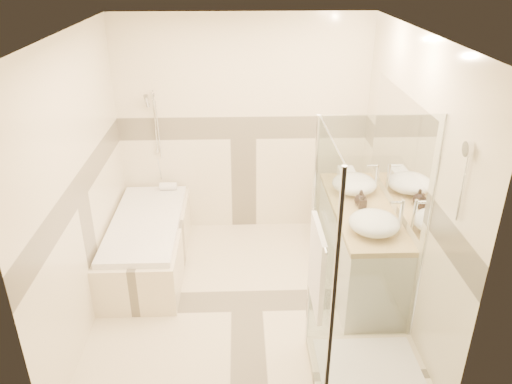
{
  "coord_description": "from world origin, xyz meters",
  "views": [
    {
      "loc": [
        -0.05,
        -3.88,
        3.05
      ],
      "look_at": [
        0.1,
        0.25,
        1.05
      ],
      "focal_mm": 35.0,
      "sensor_mm": 36.0,
      "label": 1
    }
  ],
  "objects_px": {
    "vessel_sink_near": "(354,184)",
    "vessel_sink_far": "(374,223)",
    "shower_enclosure": "(359,326)",
    "amenity_bottle_a": "(363,202)",
    "amenity_bottle_b": "(361,198)",
    "bathtub": "(148,241)",
    "vanity": "(359,245)"
  },
  "relations": [
    {
      "from": "vessel_sink_near",
      "to": "vessel_sink_far",
      "type": "distance_m",
      "value": 0.8
    },
    {
      "from": "vessel_sink_near",
      "to": "vessel_sink_far",
      "type": "bearing_deg",
      "value": -90.0
    },
    {
      "from": "shower_enclosure",
      "to": "vessel_sink_near",
      "type": "xyz_separation_m",
      "value": [
        0.27,
        1.6,
        0.43
      ]
    },
    {
      "from": "vessel_sink_far",
      "to": "amenity_bottle_a",
      "type": "bearing_deg",
      "value": 90.0
    },
    {
      "from": "shower_enclosure",
      "to": "vessel_sink_near",
      "type": "bearing_deg",
      "value": 80.35
    },
    {
      "from": "amenity_bottle_b",
      "to": "vessel_sink_near",
      "type": "bearing_deg",
      "value": 90.0
    },
    {
      "from": "shower_enclosure",
      "to": "amenity_bottle_a",
      "type": "bearing_deg",
      "value": 77.43
    },
    {
      "from": "bathtub",
      "to": "vanity",
      "type": "height_order",
      "value": "vanity"
    },
    {
      "from": "vanity",
      "to": "bathtub",
      "type": "bearing_deg",
      "value": 170.75
    },
    {
      "from": "bathtub",
      "to": "amenity_bottle_b",
      "type": "bearing_deg",
      "value": -8.31
    },
    {
      "from": "vanity",
      "to": "shower_enclosure",
      "type": "height_order",
      "value": "shower_enclosure"
    },
    {
      "from": "vessel_sink_far",
      "to": "amenity_bottle_a",
      "type": "distance_m",
      "value": 0.42
    },
    {
      "from": "shower_enclosure",
      "to": "vessel_sink_near",
      "type": "distance_m",
      "value": 1.68
    },
    {
      "from": "vessel_sink_near",
      "to": "bathtub",
      "type": "bearing_deg",
      "value": 179.57
    },
    {
      "from": "shower_enclosure",
      "to": "amenity_bottle_b",
      "type": "xyz_separation_m",
      "value": [
        0.27,
        1.31,
        0.42
      ]
    },
    {
      "from": "vanity",
      "to": "vessel_sink_far",
      "type": "xyz_separation_m",
      "value": [
        -0.02,
        -0.47,
        0.51
      ]
    },
    {
      "from": "vanity",
      "to": "vessel_sink_far",
      "type": "bearing_deg",
      "value": -92.43
    },
    {
      "from": "vessel_sink_far",
      "to": "shower_enclosure",
      "type": "bearing_deg",
      "value": -108.82
    },
    {
      "from": "bathtub",
      "to": "amenity_bottle_a",
      "type": "relative_size",
      "value": 10.82
    },
    {
      "from": "vessel_sink_far",
      "to": "amenity_bottle_a",
      "type": "xyz_separation_m",
      "value": [
        0.0,
        0.42,
        -0.01
      ]
    },
    {
      "from": "shower_enclosure",
      "to": "amenity_bottle_a",
      "type": "relative_size",
      "value": 12.98
    },
    {
      "from": "amenity_bottle_b",
      "to": "vanity",
      "type": "bearing_deg",
      "value": -62.89
    },
    {
      "from": "shower_enclosure",
      "to": "vanity",
      "type": "bearing_deg",
      "value": 77.03
    },
    {
      "from": "amenity_bottle_a",
      "to": "amenity_bottle_b",
      "type": "height_order",
      "value": "same"
    },
    {
      "from": "vanity",
      "to": "shower_enclosure",
      "type": "bearing_deg",
      "value": -102.97
    },
    {
      "from": "bathtub",
      "to": "shower_enclosure",
      "type": "relative_size",
      "value": 0.83
    },
    {
      "from": "vessel_sink_near",
      "to": "vessel_sink_far",
      "type": "relative_size",
      "value": 1.01
    },
    {
      "from": "vanity",
      "to": "amenity_bottle_a",
      "type": "bearing_deg",
      "value": -112.93
    },
    {
      "from": "shower_enclosure",
      "to": "amenity_bottle_a",
      "type": "distance_m",
      "value": 1.32
    },
    {
      "from": "bathtub",
      "to": "amenity_bottle_b",
      "type": "xyz_separation_m",
      "value": [
        2.13,
        -0.31,
        0.62
      ]
    },
    {
      "from": "shower_enclosure",
      "to": "amenity_bottle_b",
      "type": "distance_m",
      "value": 1.4
    },
    {
      "from": "bathtub",
      "to": "vanity",
      "type": "bearing_deg",
      "value": -9.25
    }
  ]
}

